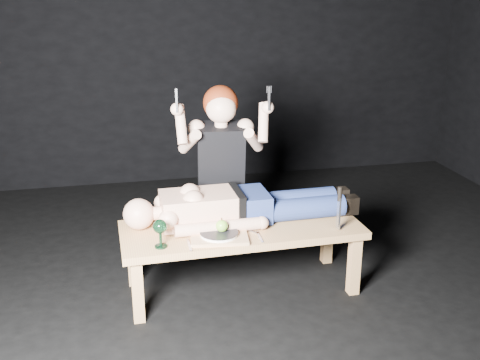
{
  "coord_description": "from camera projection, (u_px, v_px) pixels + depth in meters",
  "views": [
    {
      "loc": [
        -1.04,
        -3.19,
        1.94
      ],
      "look_at": [
        -0.3,
        0.19,
        0.75
      ],
      "focal_mm": 43.11,
      "sensor_mm": 36.0,
      "label": 1
    }
  ],
  "objects": [
    {
      "name": "knife_flat",
      "position": [
        260.0,
        237.0,
        3.55
      ],
      "size": [
        0.02,
        0.16,
        0.01
      ],
      "primitive_type": "cube",
      "rotation": [
        0.0,
        0.0,
        -0.03
      ],
      "color": "#B2B2B7",
      "rests_on": "table"
    },
    {
      "name": "goblet",
      "position": [
        160.0,
        234.0,
        3.39
      ],
      "size": [
        0.09,
        0.09,
        0.18
      ],
      "primitive_type": null,
      "rotation": [
        0.0,
        0.0,
        0.03
      ],
      "color": "black",
      "rests_on": "table"
    },
    {
      "name": "table",
      "position": [
        242.0,
        258.0,
        3.78
      ],
      "size": [
        1.56,
        0.62,
        0.45
      ],
      "primitive_type": "cube",
      "rotation": [
        0.0,
        0.0,
        0.03
      ],
      "color": "#A98649",
      "rests_on": "ground"
    },
    {
      "name": "ground",
      "position": [
        290.0,
        294.0,
        3.79
      ],
      "size": [
        5.0,
        5.0,
        0.0
      ],
      "primitive_type": "plane",
      "color": "black",
      "rests_on": "ground"
    },
    {
      "name": "apple",
      "position": [
        222.0,
        226.0,
        3.53
      ],
      "size": [
        0.08,
        0.08,
        0.08
      ],
      "primitive_type": "sphere",
      "color": "#66AB22",
      "rests_on": "plate"
    },
    {
      "name": "kneeling_woman",
      "position": [
        220.0,
        171.0,
        4.11
      ],
      "size": [
        0.8,
        0.87,
        1.33
      ],
      "primitive_type": null,
      "rotation": [
        0.0,
        0.0,
        -0.12
      ],
      "color": "black",
      "rests_on": "ground"
    },
    {
      "name": "plate",
      "position": [
        219.0,
        234.0,
        3.53
      ],
      "size": [
        0.26,
        0.26,
        0.02
      ],
      "primitive_type": "cylinder",
      "rotation": [
        0.0,
        0.0,
        -0.12
      ],
      "color": "white",
      "rests_on": "serving_tray"
    },
    {
      "name": "serving_tray",
      "position": [
        219.0,
        237.0,
        3.54
      ],
      "size": [
        0.38,
        0.29,
        0.02
      ],
      "primitive_type": "cube",
      "rotation": [
        0.0,
        0.0,
        -0.12
      ],
      "color": "tan",
      "rests_on": "table"
    },
    {
      "name": "carving_knife",
      "position": [
        339.0,
        209.0,
        3.61
      ],
      "size": [
        0.04,
        0.04,
        0.29
      ],
      "primitive_type": null,
      "rotation": [
        0.0,
        0.0,
        0.03
      ],
      "color": "#B2B2B7",
      "rests_on": "table"
    },
    {
      "name": "back_wall",
      "position": [
        219.0,
        30.0,
        5.61
      ],
      "size": [
        5.0,
        0.0,
        5.0
      ],
      "primitive_type": "plane",
      "rotation": [
        1.57,
        0.0,
        0.0
      ],
      "color": "black",
      "rests_on": "ground"
    },
    {
      "name": "lying_man",
      "position": [
        244.0,
        201.0,
        3.78
      ],
      "size": [
        1.51,
        0.49,
        0.25
      ],
      "primitive_type": null,
      "rotation": [
        0.0,
        0.0,
        0.03
      ],
      "color": "#D1A68A",
      "rests_on": "table"
    },
    {
      "name": "spoon_flat",
      "position": [
        248.0,
        230.0,
        3.64
      ],
      "size": [
        0.11,
        0.14,
        0.01
      ],
      "primitive_type": "cube",
      "rotation": [
        0.0,
        0.0,
        0.65
      ],
      "color": "#B2B2B7",
      "rests_on": "table"
    },
    {
      "name": "fork_flat",
      "position": [
        189.0,
        245.0,
        3.44
      ],
      "size": [
        0.01,
        0.16,
        0.01
      ],
      "primitive_type": "cube",
      "rotation": [
        0.0,
        0.0,
        -0.0
      ],
      "color": "#B2B2B7",
      "rests_on": "table"
    }
  ]
}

